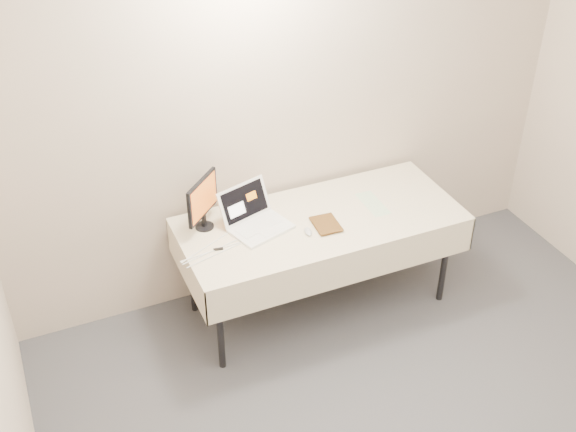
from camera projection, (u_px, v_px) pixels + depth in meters
name	position (u px, v px, depth m)	size (l,w,h in m)	color
back_wall	(293.00, 105.00, 4.71)	(4.00, 0.10, 2.70)	beige
table	(321.00, 226.00, 4.74)	(1.86, 0.81, 0.74)	black
laptop	(254.00, 218.00, 4.61)	(0.46, 0.45, 0.24)	white
monitor	(203.00, 200.00, 4.51)	(0.26, 0.26, 0.36)	black
book	(315.00, 215.00, 4.56)	(0.16, 0.02, 0.21)	brown
alarm_clock	(249.00, 204.00, 4.80)	(0.13, 0.07, 0.05)	black
clicker	(308.00, 232.00, 4.57)	(0.05, 0.09, 0.02)	#BCBCBE
paper_form	(373.00, 204.00, 4.85)	(0.12, 0.31, 0.00)	beige
usb_dongle	(218.00, 249.00, 4.43)	(0.06, 0.02, 0.01)	black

